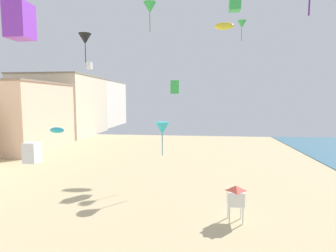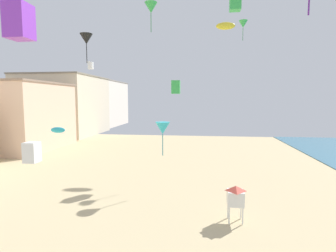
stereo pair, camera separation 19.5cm
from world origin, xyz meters
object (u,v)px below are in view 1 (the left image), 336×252
kite_purple_box (20,21)px  kite_white_box (89,65)px  kite_black_delta (85,39)px  kite_white_box_2 (32,153)px  lifeguard_stand (236,196)px  kite_cyan_parafoil (57,130)px  kite_green_delta_2 (242,24)px  kite_green_box_2 (235,2)px  kite_green_box (175,87)px  kite_green_delta_3 (150,8)px  kite_cyan_delta (162,128)px  kite_yellow_parafoil (224,26)px

kite_purple_box → kite_white_box: bearing=101.4°
kite_black_delta → kite_purple_box: (5.21, -19.87, -3.60)m
kite_purple_box → kite_white_box_2: size_ratio=1.39×
lifeguard_stand → kite_cyan_parafoil: size_ratio=1.71×
kite_green_delta_2 → kite_green_box_2: 14.67m
kite_white_box_2 → kite_green_box: bearing=63.1°
kite_green_delta_3 → lifeguard_stand: bearing=-62.1°
kite_cyan_parafoil → kite_green_delta_2: bearing=32.1°
lifeguard_stand → kite_green_delta_3: size_ratio=0.68×
lifeguard_stand → kite_green_box: size_ratio=1.76×
kite_black_delta → kite_purple_box: size_ratio=2.05×
kite_green_delta_3 → kite_cyan_delta: bearing=-74.5°
kite_cyan_parafoil → kite_green_box: (11.19, 5.11, 4.36)m
lifeguard_stand → kite_white_box: 21.26m
kite_black_delta → kite_green_delta_3: (7.66, 2.92, 4.39)m
kite_green_delta_2 → kite_cyan_parafoil: bearing=-147.9°
kite_black_delta → kite_cyan_delta: size_ratio=1.15×
kite_white_box → kite_green_delta_2: size_ratio=0.31×
kite_green_delta_2 → kite_cyan_delta: size_ratio=0.82×
kite_cyan_parafoil → kite_purple_box: (4.89, -11.84, 6.90)m
lifeguard_stand → kite_white_box_2: bearing=-160.8°
kite_cyan_delta → kite_green_box_2: bearing=-15.1°
lifeguard_stand → kite_white_box: (-14.90, 10.97, 10.46)m
kite_green_box_2 → kite_yellow_parafoil: bearing=87.7°
kite_black_delta → kite_yellow_parafoil: 19.26m
kite_cyan_parafoil → kite_green_delta_2: size_ratio=0.59×
kite_cyan_parafoil → kite_green_box_2: (16.59, -2.21, 10.69)m
kite_cyan_parafoil → kite_purple_box: bearing=-67.6°
kite_purple_box → lifeguard_stand: bearing=25.6°
kite_green_delta_2 → kite_white_box: bearing=-157.4°
kite_green_box → kite_green_delta_3: 12.64m
lifeguard_stand → kite_cyan_parafoil: bearing=163.6°
kite_white_box → kite_green_box: bearing=2.5°
kite_yellow_parafoil → kite_purple_box: bearing=-114.6°
kite_green_box → kite_yellow_parafoil: bearing=59.0°
kite_green_box_2 → kite_black_delta: bearing=148.8°
kite_cyan_parafoil → kite_yellow_parafoil: bearing=41.5°
kite_cyan_parafoil → kite_white_box_2: size_ratio=1.19×
kite_green_box → kite_green_delta_3: kite_green_delta_3 is taller
kite_cyan_parafoil → kite_green_delta_2: 26.06m
kite_black_delta → kite_yellow_parafoil: size_ratio=1.33×
kite_black_delta → kite_green_delta_2: (19.59, 4.04, 2.23)m
kite_green_delta_2 → kite_green_box_2: (-2.68, -14.28, -2.04)m
kite_green_delta_3 → kite_black_delta: bearing=-159.2°
kite_yellow_parafoil → kite_green_box: kite_yellow_parafoil is taller
kite_white_box → kite_green_delta_3: kite_green_delta_3 is taller
kite_black_delta → kite_white_box: size_ratio=4.50×
kite_cyan_parafoil → kite_yellow_parafoil: (17.29, 15.28, 13.42)m
lifeguard_stand → kite_green_box: 14.89m
kite_purple_box → kite_green_box: bearing=69.6°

